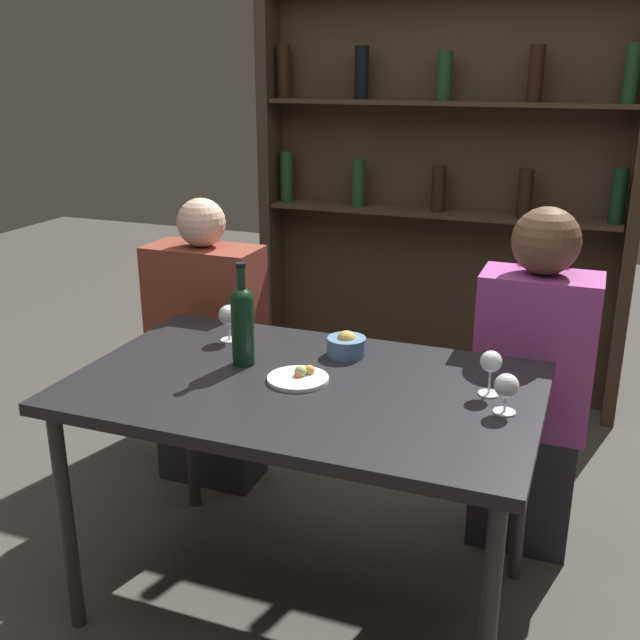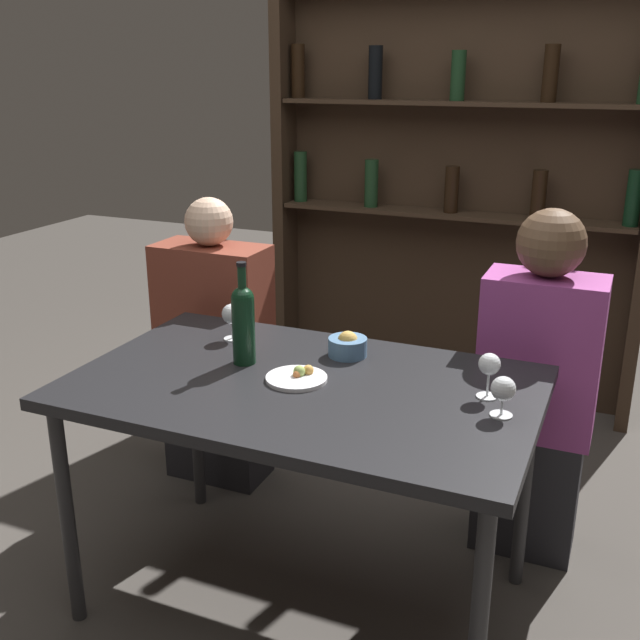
% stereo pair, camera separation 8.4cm
% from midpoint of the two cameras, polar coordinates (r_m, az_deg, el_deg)
% --- Properties ---
extents(ground_plane, '(10.00, 10.00, 0.00)m').
position_cam_midpoint_polar(ground_plane, '(2.58, -2.05, -20.44)').
color(ground_plane, '#47423D').
extents(dining_table, '(1.34, 0.83, 0.76)m').
position_cam_midpoint_polar(dining_table, '(2.21, -2.26, -6.27)').
color(dining_table, black).
rests_on(dining_table, ground_plane).
extents(wine_rack_wall, '(1.84, 0.21, 2.24)m').
position_cam_midpoint_polar(wine_rack_wall, '(3.73, 8.61, 11.35)').
color(wine_rack_wall, '#38281C').
rests_on(wine_rack_wall, ground_plane).
extents(wine_bottle, '(0.07, 0.07, 0.32)m').
position_cam_midpoint_polar(wine_bottle, '(2.27, -6.97, -0.12)').
color(wine_bottle, black).
rests_on(wine_bottle, dining_table).
extents(wine_glass_0, '(0.07, 0.07, 0.12)m').
position_cam_midpoint_polar(wine_glass_0, '(2.49, -7.94, 0.28)').
color(wine_glass_0, silver).
rests_on(wine_glass_0, dining_table).
extents(wine_glass_1, '(0.07, 0.07, 0.11)m').
position_cam_midpoint_polar(wine_glass_1, '(2.01, 12.84, -5.06)').
color(wine_glass_1, silver).
rests_on(wine_glass_1, dining_table).
extents(wine_glass_2, '(0.06, 0.06, 0.13)m').
position_cam_midpoint_polar(wine_glass_2, '(2.11, 11.78, -3.29)').
color(wine_glass_2, silver).
rests_on(wine_glass_2, dining_table).
extents(food_plate_0, '(0.18, 0.18, 0.04)m').
position_cam_midpoint_polar(food_plate_0, '(2.18, -2.75, -4.44)').
color(food_plate_0, white).
rests_on(food_plate_0, dining_table).
extents(snack_bowl, '(0.12, 0.12, 0.08)m').
position_cam_midpoint_polar(snack_bowl, '(2.36, 1.01, -1.93)').
color(snack_bowl, '#4C7299').
rests_on(snack_bowl, dining_table).
extents(seated_person_left, '(0.44, 0.22, 1.17)m').
position_cam_midpoint_polar(seated_person_left, '(3.02, -9.32, -2.65)').
color(seated_person_left, '#26262B').
rests_on(seated_person_left, ground_plane).
extents(seated_person_right, '(0.38, 0.22, 1.21)m').
position_cam_midpoint_polar(seated_person_right, '(2.64, 14.91, -5.36)').
color(seated_person_right, '#26262B').
rests_on(seated_person_right, ground_plane).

